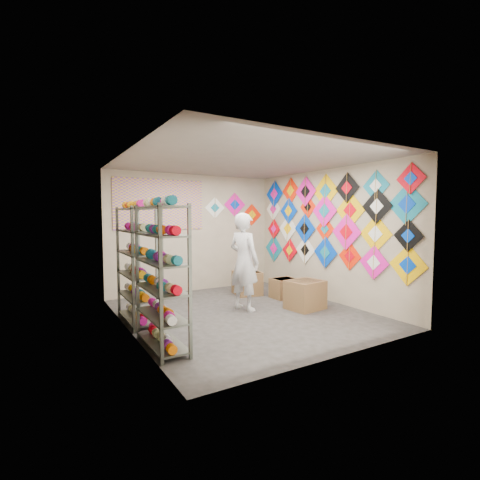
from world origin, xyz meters
TOP-DOWN VIEW (x-y plane):
  - ground at (0.00, 0.00)m, footprint 4.50×4.50m
  - room_walls at (0.00, 0.00)m, footprint 4.50×4.50m
  - shelf_rack_front at (-1.78, -0.85)m, footprint 0.40×1.10m
  - shelf_rack_back at (-1.78, 0.45)m, footprint 0.40×1.10m
  - string_spools at (-1.78, -0.20)m, footprint 0.12×2.36m
  - kite_wall_display at (1.98, -0.01)m, footprint 0.05×4.34m
  - back_wall_kites at (1.11, 2.24)m, footprint 1.59×0.02m
  - poster at (-0.80, 2.23)m, footprint 2.00×0.01m
  - shopkeeper at (0.13, 0.20)m, footprint 0.90×0.79m
  - carton_a at (1.15, -0.33)m, footprint 0.71×0.61m
  - carton_b at (1.35, 0.57)m, footprint 0.51×0.42m
  - carton_c at (0.85, 1.25)m, footprint 0.63×0.67m

SIDE VIEW (x-z plane):
  - ground at x=0.00m, z-range 0.00..0.00m
  - carton_b at x=1.35m, z-range 0.00..0.42m
  - carton_c at x=0.85m, z-range 0.00..0.51m
  - carton_a at x=1.15m, z-range 0.00..0.54m
  - shopkeeper at x=0.13m, z-range 0.00..1.81m
  - shelf_rack_front at x=-1.78m, z-range 0.00..1.90m
  - shelf_rack_back at x=-1.78m, z-range 0.00..1.90m
  - string_spools at x=-1.78m, z-range 0.99..1.11m
  - room_walls at x=0.00m, z-range -0.61..3.89m
  - kite_wall_display at x=1.98m, z-range 0.62..2.68m
  - back_wall_kites at x=1.11m, z-range 1.50..2.33m
  - poster at x=-0.80m, z-range 1.45..2.55m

